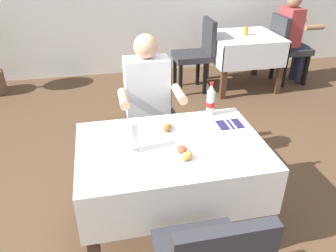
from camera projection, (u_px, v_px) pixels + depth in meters
ground_plane at (169, 237)px, 2.43m from camera, size 11.00×11.00×0.00m
main_dining_table at (171, 166)px, 2.24m from camera, size 1.21×0.82×0.74m
chair_far_diner_seat at (151, 113)px, 2.92m from camera, size 0.44×0.50×0.97m
seated_diner_far at (149, 102)px, 2.75m from camera, size 0.50×0.46×1.26m
plate_near_camera at (187, 155)px, 2.02m from camera, size 0.25×0.25×0.06m
plate_far_diner at (168, 129)px, 2.30m from camera, size 0.25×0.25×0.07m
beer_glass_left at (132, 136)px, 2.03m from camera, size 0.08×0.08×0.21m
cola_bottle_primary at (211, 101)px, 2.46m from camera, size 0.06×0.06×0.26m
napkin_cutlery_set at (230, 124)px, 2.37m from camera, size 0.17×0.19×0.01m
background_dining_table at (243, 48)px, 4.61m from camera, size 0.91×0.85×0.74m
background_chair_left at (197, 51)px, 4.49m from camera, size 0.50×0.44×0.97m
background_chair_right at (287, 45)px, 4.72m from camera, size 0.50×0.44×0.97m
background_patron at (292, 34)px, 4.66m from camera, size 0.46×0.50×1.26m
background_table_tumbler at (246, 31)px, 4.49m from camera, size 0.06×0.06×0.11m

